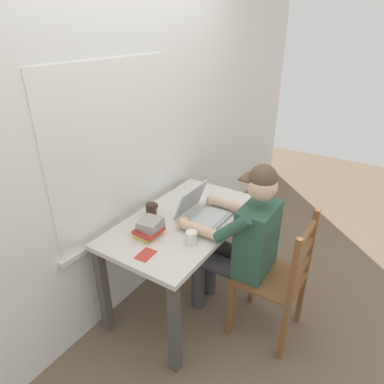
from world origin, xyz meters
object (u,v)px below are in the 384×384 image
at_px(seated_person, 242,238).
at_px(wooden_chair, 278,279).
at_px(book_stack_main, 150,228).
at_px(landscape_photo_print, 146,255).
at_px(computer_mouse, 226,204).
at_px(coffee_mug_white, 192,237).
at_px(laptop, 202,211).
at_px(coffee_mug_dark, 151,210).
at_px(desk, 185,232).

bearing_deg(seated_person, wooden_chair, -90.00).
height_order(book_stack_main, landscape_photo_print, book_stack_main).
relative_size(computer_mouse, coffee_mug_white, 0.89).
relative_size(seated_person, landscape_photo_print, 9.69).
height_order(seated_person, wooden_chair, seated_person).
bearing_deg(coffee_mug_white, computer_mouse, 4.59).
relative_size(seated_person, book_stack_main, 6.78).
relative_size(laptop, computer_mouse, 3.30).
xyz_separation_m(laptop, coffee_mug_dark, (-0.18, 0.32, -0.00)).
xyz_separation_m(seated_person, laptop, (0.01, 0.33, 0.10)).
bearing_deg(wooden_chair, landscape_photo_print, 129.77).
distance_m(desk, computer_mouse, 0.39).
bearing_deg(landscape_photo_print, seated_person, -38.38).
height_order(laptop, landscape_photo_print, laptop).
xyz_separation_m(wooden_chair, computer_mouse, (0.25, 0.54, 0.29)).
distance_m(computer_mouse, coffee_mug_white, 0.55).
relative_size(seated_person, computer_mouse, 12.60).
relative_size(wooden_chair, coffee_mug_dark, 8.36).
relative_size(seated_person, coffee_mug_dark, 11.03).
relative_size(coffee_mug_white, coffee_mug_dark, 0.99).
relative_size(computer_mouse, landscape_photo_print, 0.77).
relative_size(computer_mouse, book_stack_main, 0.54).
xyz_separation_m(laptop, coffee_mug_white, (-0.31, -0.12, -0.01)).
relative_size(desk, coffee_mug_white, 10.91).
bearing_deg(landscape_photo_print, laptop, -9.04).
height_order(laptop, coffee_mug_dark, laptop).
bearing_deg(coffee_mug_dark, desk, -66.86).
height_order(seated_person, laptop, seated_person).
height_order(laptop, computer_mouse, laptop).
distance_m(laptop, coffee_mug_dark, 0.36).
height_order(desk, laptop, laptop).
xyz_separation_m(laptop, landscape_photo_print, (-0.57, 0.05, -0.05)).
bearing_deg(coffee_mug_dark, landscape_photo_print, -145.86).
distance_m(coffee_mug_white, coffee_mug_dark, 0.45).
xyz_separation_m(computer_mouse, book_stack_main, (-0.62, 0.24, 0.04)).
bearing_deg(coffee_mug_white, landscape_photo_print, 146.28).
bearing_deg(computer_mouse, laptop, 163.43).
relative_size(desk, book_stack_main, 6.61).
distance_m(coffee_mug_white, landscape_photo_print, 0.31).
bearing_deg(book_stack_main, laptop, -24.10).
distance_m(desk, laptop, 0.21).
distance_m(wooden_chair, book_stack_main, 0.93).
bearing_deg(laptop, landscape_photo_print, 174.56).
bearing_deg(wooden_chair, desk, 95.94).
relative_size(desk, wooden_chair, 1.29).
bearing_deg(coffee_mug_white, laptop, 20.20).
xyz_separation_m(wooden_chair, laptop, (0.01, 0.61, 0.33)).
distance_m(desk, landscape_photo_print, 0.50).
distance_m(seated_person, landscape_photo_print, 0.68).
relative_size(wooden_chair, coffee_mug_white, 8.48).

